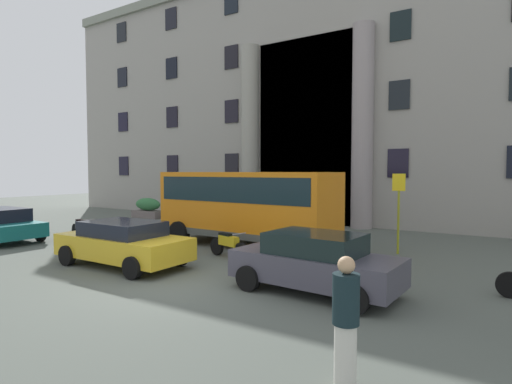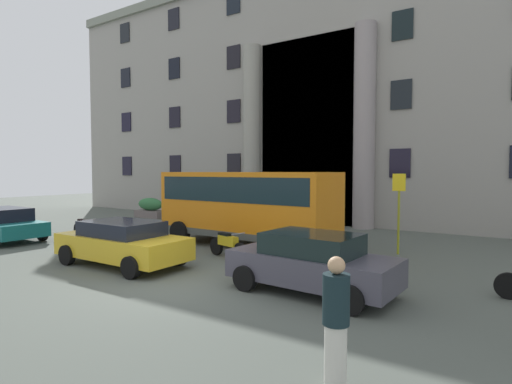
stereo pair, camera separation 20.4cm
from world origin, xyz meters
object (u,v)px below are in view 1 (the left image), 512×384
hedge_planter_entrance_left (277,212)px  parked_estate_mid (123,243)px  bus_stop_sign (399,205)px  hedge_planter_far_east (148,208)px  motorcycle_far_end (82,228)px  motorcycle_near_kerb (228,244)px  hedge_planter_east (189,209)px  orange_minibus (246,202)px  pedestrian_child_trailing (346,322)px  parked_compact_extra (315,262)px

hedge_planter_entrance_left → parked_estate_mid: hedge_planter_entrance_left is taller
bus_stop_sign → hedge_planter_far_east: size_ratio=1.35×
hedge_planter_far_east → motorcycle_far_end: 7.87m
hedge_planter_entrance_left → parked_estate_mid: (0.25, -10.05, -0.08)m
hedge_planter_far_east → motorcycle_near_kerb: hedge_planter_far_east is taller
bus_stop_sign → motorcycle_near_kerb: bearing=-141.6°
motorcycle_far_end → hedge_planter_far_east: bearing=128.8°
hedge_planter_east → hedge_planter_entrance_left: bearing=3.4°
hedge_planter_entrance_left → hedge_planter_far_east: size_ratio=0.79×
parked_estate_mid → orange_minibus: bearing=73.9°
parked_estate_mid → pedestrian_child_trailing: size_ratio=2.45×
hedge_planter_far_east → motorcycle_far_end: (3.55, -7.02, -0.14)m
orange_minibus → bus_stop_sign: size_ratio=2.56×
motorcycle_far_end → motorcycle_near_kerb: bearing=14.0°
bus_stop_sign → pedestrian_child_trailing: (1.45, -9.40, -0.83)m
orange_minibus → pedestrian_child_trailing: orange_minibus is taller
orange_minibus → motorcycle_near_kerb: bearing=-70.3°
orange_minibus → motorcycle_far_end: size_ratio=3.71×
motorcycle_far_end → pedestrian_child_trailing: size_ratio=1.09×
hedge_planter_entrance_left → bus_stop_sign: bearing=-28.2°
hedge_planter_east → pedestrian_child_trailing: 19.10m
parked_estate_mid → motorcycle_far_end: parked_estate_mid is taller
hedge_planter_far_east → hedge_planter_entrance_left: bearing=4.4°
parked_estate_mid → hedge_planter_far_east: bearing=134.2°
pedestrian_child_trailing → hedge_planter_entrance_left: bearing=11.5°
parked_estate_mid → parked_compact_extra: 6.11m
bus_stop_sign → motorcycle_far_end: (-12.20, -3.96, -1.28)m
orange_minibus → parked_estate_mid: (-1.39, -4.74, -0.99)m
bus_stop_sign → motorcycle_far_end: size_ratio=1.45×
hedge_planter_entrance_left → parked_compact_extra: (6.33, -9.42, -0.06)m
parked_estate_mid → parked_compact_extra: size_ratio=1.06×
hedge_planter_far_east → motorcycle_far_end: size_ratio=1.08×
hedge_planter_far_east → bus_stop_sign: bearing=-11.0°
bus_stop_sign → pedestrian_child_trailing: size_ratio=1.58×
parked_compact_extra → motorcycle_far_end: parked_compact_extra is taller
parked_estate_mid → motorcycle_near_kerb: size_ratio=2.33×
parked_estate_mid → motorcycle_near_kerb: (2.05, 2.62, -0.26)m
parked_compact_extra → hedge_planter_east: bearing=147.1°
motorcycle_far_end → hedge_planter_entrance_left: bearing=67.7°
motorcycle_near_kerb → hedge_planter_far_east: bearing=164.4°
motorcycle_near_kerb → motorcycle_far_end: size_ratio=0.96×
bus_stop_sign → hedge_planter_far_east: 16.09m
hedge_planter_far_east → pedestrian_child_trailing: pedestrian_child_trailing is taller
hedge_planter_entrance_left → pedestrian_child_trailing: size_ratio=0.93×
orange_minibus → hedge_planter_entrance_left: (-1.64, 5.31, -0.91)m
orange_minibus → hedge_planter_far_east: (-10.44, 4.63, -1.11)m
hedge_planter_entrance_left → motorcycle_near_kerb: (2.30, -7.43, -0.34)m
hedge_planter_far_east → parked_compact_extra: size_ratio=0.51×
hedge_planter_far_east → parked_estate_mid: parked_estate_mid is taller
motorcycle_far_end → orange_minibus: bearing=31.1°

